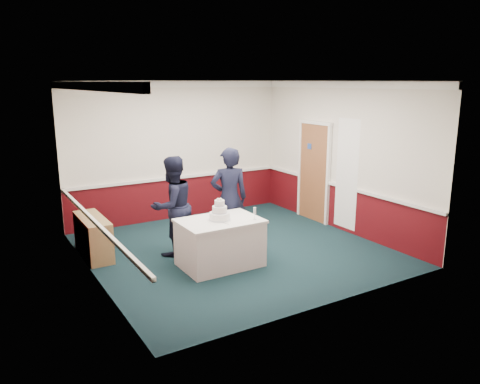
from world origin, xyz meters
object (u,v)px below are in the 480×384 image
person_woman (229,198)px  cake_table (220,242)px  person_man (172,206)px  champagne_flute (255,211)px  cake_knife (224,223)px  sideboard (93,237)px  wedding_cake (220,213)px

person_woman → cake_table: bearing=67.2°
person_man → champagne_flute: bearing=112.8°
cake_knife → person_woman: bearing=40.2°
sideboard → person_woman: (2.25, -0.85, 0.58)m
champagne_flute → sideboard: bearing=140.5°
sideboard → person_man: (1.24, -0.63, 0.53)m
cake_table → cake_knife: 0.44m
person_man → sideboard: bearing=-42.7°
wedding_cake → champagne_flute: size_ratio=1.78×
wedding_cake → sideboard: bearing=137.9°
sideboard → person_man: 1.49m
cake_table → person_man: size_ratio=0.75×
wedding_cake → cake_knife: bearing=-98.5°
cake_knife → champagne_flute: bearing=-24.3°
wedding_cake → person_man: (-0.45, 0.90, -0.02)m
champagne_flute → person_man: (-0.95, 1.18, -0.05)m
person_man → person_woman: person_woman is taller
person_woman → cake_knife: bearing=72.9°
cake_table → wedding_cake: bearing=90.0°
champagne_flute → person_man: 1.51m
cake_knife → person_man: size_ratio=0.13×
sideboard → champagne_flute: 2.90m
sideboard → person_man: person_man is taller
wedding_cake → person_woman: 0.88m
sideboard → cake_knife: cake_knife is taller
cake_knife → sideboard: bearing=118.2°
cake_table → sideboard: bearing=137.9°
cake_knife → person_man: 1.18m
cake_table → person_woman: person_woman is taller
cake_table → person_woman: (0.56, 0.67, 0.53)m
person_man → wedding_cake: bearing=100.5°
cake_table → cake_knife: size_ratio=6.00×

